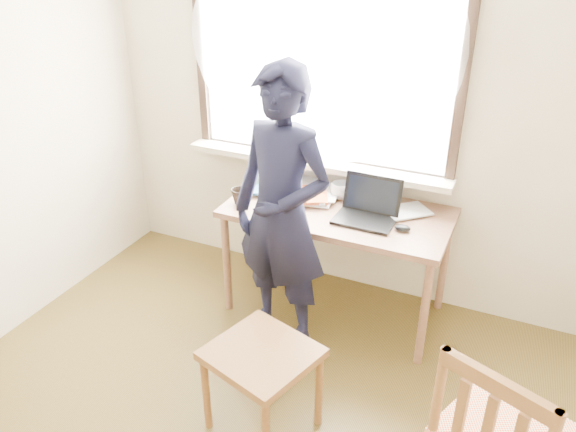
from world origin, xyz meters
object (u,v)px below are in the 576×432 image
at_px(work_chair, 262,363).
at_px(desk, 337,221).
at_px(mug_white, 341,191).
at_px(mug_dark, 240,196).
at_px(person, 282,214).
at_px(laptop, 368,209).

bearing_deg(work_chair, desk, 91.09).
bearing_deg(work_chair, mug_white, 92.94).
distance_m(mug_white, work_chair, 1.34).
xyz_separation_m(mug_white, work_chair, (0.07, -1.28, -0.39)).
xyz_separation_m(mug_dark, person, (0.41, -0.23, 0.06)).
bearing_deg(laptop, mug_white, 141.03).
height_order(mug_white, mug_dark, mug_white).
bearing_deg(mug_white, work_chair, -87.06).
xyz_separation_m(mug_dark, work_chair, (0.63, -0.94, -0.39)).
height_order(desk, mug_white, mug_white).
height_order(work_chair, person, person).
bearing_deg(laptop, mug_dark, -169.57).
distance_m(work_chair, person, 0.87).
distance_m(mug_white, person, 0.60).
height_order(desk, mug_dark, mug_dark).
bearing_deg(mug_dark, desk, 16.25).
xyz_separation_m(mug_white, mug_dark, (-0.56, -0.35, -0.00)).
xyz_separation_m(desk, work_chair, (0.02, -1.11, -0.26)).
distance_m(laptop, person, 0.55).
distance_m(laptop, mug_white, 0.32).
height_order(mug_dark, person, person).
bearing_deg(laptop, desk, 172.00).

